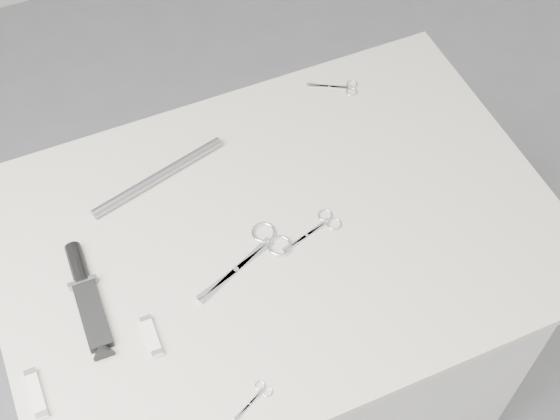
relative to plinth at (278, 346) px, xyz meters
name	(u,v)px	position (x,y,z in m)	size (l,w,h in m)	color
ground	(278,418)	(0.00, 0.00, -0.46)	(4.00, 4.00, 0.01)	gray
plinth	(278,346)	(0.00, 0.00, 0.00)	(0.90, 0.60, 0.90)	silver
display_board	(277,233)	(0.00, 0.00, 0.46)	(1.00, 0.70, 0.02)	beige
large_shears	(259,250)	(-0.05, -0.03, 0.47)	(0.19, 0.12, 0.01)	white
embroidery_scissors_a	(320,227)	(0.07, -0.02, 0.47)	(0.12, 0.06, 0.00)	white
embroidery_scissors_b	(341,87)	(0.26, 0.27, 0.47)	(0.10, 0.07, 0.00)	white
tiny_scissors	(256,397)	(-0.15, -0.27, 0.47)	(0.07, 0.05, 0.00)	white
sheathed_knife	(86,292)	(-0.35, 0.01, 0.48)	(0.05, 0.21, 0.03)	black
pocket_knife_a	(36,394)	(-0.46, -0.13, 0.48)	(0.02, 0.09, 0.01)	white
pocket_knife_b	(152,337)	(-0.27, -0.11, 0.47)	(0.02, 0.07, 0.01)	white
metal_rail	(158,177)	(-0.16, 0.19, 0.48)	(0.02, 0.02, 0.28)	gray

